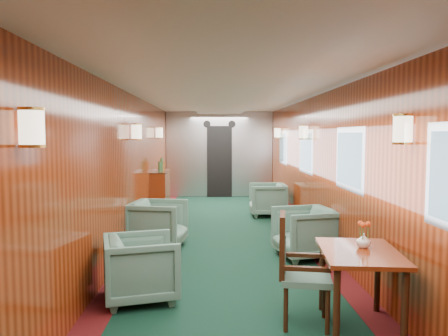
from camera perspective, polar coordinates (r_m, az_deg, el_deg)
name	(u,v)px	position (r m, az deg, el deg)	size (l,w,h in m)	color
room	(227,143)	(6.39, 0.40, 3.30)	(12.00, 12.10, 2.40)	black
bulkhead	(219,155)	(12.31, -0.60, 1.72)	(2.98, 0.17, 2.39)	#B8BABF
windows_right	(323,155)	(6.86, 12.85, 1.72)	(0.02, 8.60, 0.80)	silver
wall_sconces	(226,132)	(6.95, 0.23, 4.66)	(2.97, 7.97, 0.25)	beige
dining_table	(360,263)	(4.18, 17.30, -11.79)	(0.78, 1.03, 0.72)	maroon
side_chair	(295,265)	(4.16, 9.31, -12.37)	(0.53, 0.55, 1.03)	#204C43
credenza	(161,192)	(9.63, -8.29, -3.18)	(0.34, 1.09, 1.25)	maroon
flower_vase	(363,241)	(4.24, 17.75, -9.01)	(0.13, 0.13, 0.14)	silver
armchair_left_near	(141,268)	(4.83, -10.75, -12.66)	(0.74, 0.76, 0.69)	#204C43
armchair_left_far	(158,224)	(6.90, -8.57, -7.26)	(0.79, 0.81, 0.74)	#204C43
armchair_right_near	(305,233)	(6.39, 10.58, -8.30)	(0.77, 0.79, 0.72)	#204C43
armchair_right_far	(268,199)	(9.53, 5.72, -4.11)	(0.76, 0.78, 0.71)	#204C43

